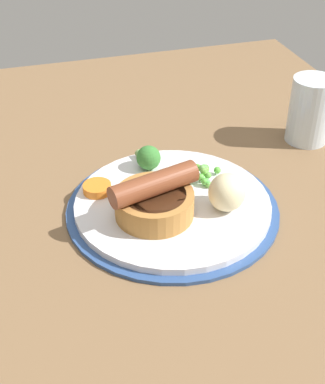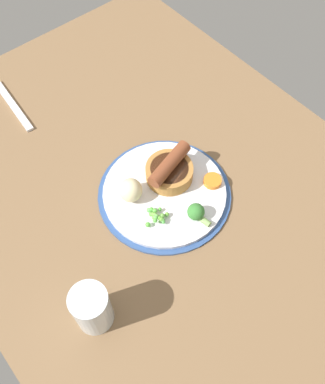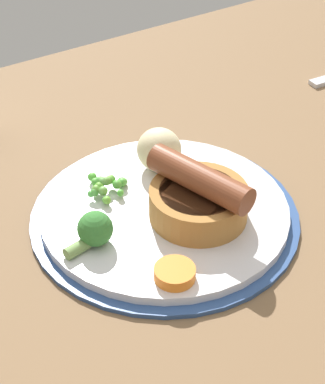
{
  "view_description": "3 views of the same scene",
  "coord_description": "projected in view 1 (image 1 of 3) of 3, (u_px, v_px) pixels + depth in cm",
  "views": [
    {
      "loc": [
        48.19,
        -16.32,
        44.13
      ],
      "look_at": [
        -2.53,
        -1.33,
        6.13
      ],
      "focal_mm": 50.0,
      "sensor_mm": 36.0,
      "label": 1
    },
    {
      "loc": [
        -36.39,
        28.92,
        76.25
      ],
      "look_at": [
        -3.25,
        1.05,
        5.81
      ],
      "focal_mm": 40.0,
      "sensor_mm": 36.0,
      "label": 2
    },
    {
      "loc": [
        -29.77,
        -40.86,
        44.05
      ],
      "look_at": [
        -2.53,
        0.53,
        5.86
      ],
      "focal_mm": 60.0,
      "sensor_mm": 36.0,
      "label": 3
    }
  ],
  "objects": [
    {
      "name": "potato_chunk_1",
      "position": [
        227.0,
        192.0,
        0.64
      ],
      "size": [
        6.47,
        6.46,
        4.69
      ],
      "primitive_type": "ellipsoid",
      "rotation": [
        0.0,
        0.0,
        3.99
      ],
      "color": "beige",
      "rests_on": "dinner_plate"
    },
    {
      "name": "dinner_plate",
      "position": [
        171.0,
        207.0,
        0.67
      ],
      "size": [
        26.63,
        26.63,
        1.4
      ],
      "color": "#2D4C84",
      "rests_on": "dining_table"
    },
    {
      "name": "dining_table",
      "position": [
        179.0,
        232.0,
        0.66
      ],
      "size": [
        110.0,
        80.0,
        3.0
      ],
      "primitive_type": "cube",
      "color": "brown",
      "rests_on": "ground"
    },
    {
      "name": "carrot_slice_1",
      "position": [
        97.0,
        188.0,
        0.68
      ],
      "size": [
        4.74,
        4.74,
        1.08
      ],
      "primitive_type": "cylinder",
      "rotation": [
        0.0,
        0.0,
        3.53
      ],
      "color": "orange",
      "rests_on": "dinner_plate"
    },
    {
      "name": "sausage_pudding",
      "position": [
        154.0,
        199.0,
        0.63
      ],
      "size": [
        9.48,
        11.23,
        5.82
      ],
      "rotation": [
        0.0,
        0.0,
        1.83
      ],
      "color": "#AD7538",
      "rests_on": "dinner_plate"
    },
    {
      "name": "drinking_glass",
      "position": [
        310.0,
        110.0,
        0.79
      ],
      "size": [
        6.29,
        6.29,
        9.9
      ],
      "primitive_type": "cylinder",
      "color": "silver",
      "rests_on": "dining_table"
    },
    {
      "name": "pea_pile",
      "position": [
        202.0,
        172.0,
        0.7
      ],
      "size": [
        4.74,
        5.05,
        1.87
      ],
      "color": "#57B446",
      "rests_on": "dinner_plate"
    },
    {
      "name": "broccoli_floret_near",
      "position": [
        148.0,
        158.0,
        0.72
      ],
      "size": [
        5.07,
        3.3,
        3.3
      ],
      "rotation": [
        0.0,
        0.0,
        0.17
      ],
      "color": "#387A33",
      "rests_on": "dinner_plate"
    }
  ]
}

